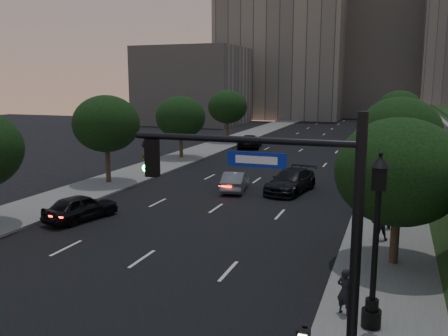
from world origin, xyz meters
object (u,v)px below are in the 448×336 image
at_px(sedan_far_right, 352,150).
at_px(pedestrian_b, 380,223).
at_px(street_lamp, 375,250).
at_px(pedestrian_a, 345,292).
at_px(sedan_far_left, 250,141).
at_px(sedan_mid_left, 235,181).
at_px(pedestrian_c, 388,211).
at_px(traffic_signal_mast, 306,256).
at_px(sedan_near_left, 81,207).
at_px(sedan_near_right, 291,181).

distance_m(sedan_far_right, pedestrian_b, 27.95).
distance_m(street_lamp, pedestrian_a, 1.99).
height_order(sedan_far_left, pedestrian_a, pedestrian_a).
distance_m(sedan_mid_left, sedan_far_right, 20.52).
height_order(street_lamp, pedestrian_b, street_lamp).
xyz_separation_m(sedan_far_left, pedestrian_c, (16.06, -28.42, 0.33)).
xyz_separation_m(traffic_signal_mast, pedestrian_b, (1.30, 12.73, -2.71)).
height_order(sedan_mid_left, pedestrian_b, pedestrian_b).
distance_m(traffic_signal_mast, sedan_mid_left, 22.89).
relative_size(street_lamp, pedestrian_c, 2.99).
distance_m(traffic_signal_mast, sedan_far_left, 45.59).
bearing_deg(sedan_near_left, sedan_far_right, -97.42).
height_order(sedan_mid_left, sedan_far_right, sedan_mid_left).
xyz_separation_m(sedan_near_left, sedan_near_right, (9.57, 10.79, 0.06)).
height_order(street_lamp, sedan_mid_left, street_lamp).
height_order(sedan_near_left, pedestrian_c, pedestrian_c).
height_order(sedan_near_right, pedestrian_b, pedestrian_b).
relative_size(traffic_signal_mast, sedan_mid_left, 1.64).
xyz_separation_m(sedan_far_right, pedestrian_a, (2.94, -35.90, 0.25)).
xyz_separation_m(sedan_near_right, pedestrian_b, (6.27, -9.09, 0.16)).
bearing_deg(sedan_near_right, street_lamp, -60.37).
bearing_deg(sedan_mid_left, pedestrian_a, 109.63).
bearing_deg(pedestrian_c, sedan_near_right, -60.84).
xyz_separation_m(sedan_mid_left, sedan_far_left, (-5.66, 22.22, 0.06)).
bearing_deg(street_lamp, sedan_far_left, 112.03).
xyz_separation_m(sedan_mid_left, sedan_far_right, (6.37, 19.51, -0.03)).
distance_m(sedan_far_left, sedan_far_right, 12.34).
distance_m(sedan_near_left, sedan_mid_left, 11.45).
distance_m(sedan_far_left, pedestrian_c, 32.64).
height_order(pedestrian_a, pedestrian_c, pedestrian_c).
xyz_separation_m(traffic_signal_mast, sedan_near_right, (-4.98, 21.82, -2.87)).
height_order(sedan_near_left, pedestrian_a, pedestrian_a).
bearing_deg(street_lamp, sedan_far_right, 95.96).
xyz_separation_m(sedan_near_left, pedestrian_c, (16.15, 3.69, 0.35)).
distance_m(street_lamp, sedan_far_right, 36.70).
distance_m(sedan_mid_left, pedestrian_b, 13.00).
bearing_deg(sedan_near_left, street_lamp, 171.15).
height_order(sedan_near_left, sedan_far_right, sedan_near_left).
bearing_deg(sedan_far_left, pedestrian_a, 100.04).
xyz_separation_m(sedan_near_left, sedan_far_right, (12.13, 29.40, -0.07)).
bearing_deg(traffic_signal_mast, sedan_near_right, 102.85).
relative_size(traffic_signal_mast, sedan_near_left, 1.60).
relative_size(sedan_near_right, pedestrian_b, 3.41).
relative_size(street_lamp, pedestrian_a, 3.63).
distance_m(traffic_signal_mast, sedan_near_right, 22.56).
height_order(sedan_near_left, sedan_far_left, sedan_far_left).
height_order(pedestrian_a, pedestrian_b, pedestrian_b).
bearing_deg(sedan_near_left, traffic_signal_mast, 157.83).
relative_size(sedan_mid_left, sedan_far_left, 0.78).
bearing_deg(sedan_mid_left, traffic_signal_mast, 102.82).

